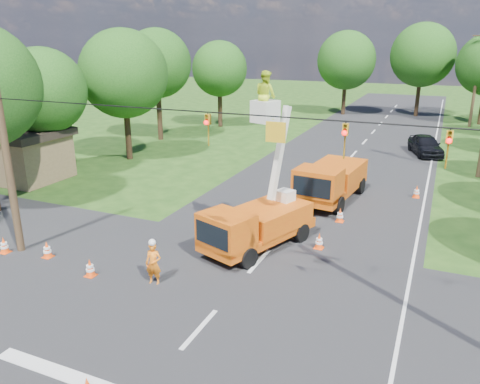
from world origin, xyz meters
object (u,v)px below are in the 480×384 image
at_px(traffic_cone_4, 90,268).
at_px(tree_left_e, 157,64).
at_px(tree_left_d, 124,74).
at_px(tree_left_f, 220,69).
at_px(tree_far_a, 346,60).
at_px(traffic_cone_3, 340,215).
at_px(tree_left_c, 43,91).
at_px(traffic_cone_5, 47,250).
at_px(bucket_truck, 257,212).
at_px(pole_right_far, 477,75).
at_px(tree_far_b, 423,55).
at_px(traffic_cone_7, 417,192).
at_px(ground_worker, 153,264).
at_px(traffic_cone_6, 4,245).
at_px(shed, 21,154).
at_px(traffic_cone_2, 319,241).
at_px(distant_car, 426,145).
at_px(pole_left, 5,145).
at_px(second_truck, 330,180).

xyz_separation_m(traffic_cone_4, tree_left_e, (-11.49, 22.63, 6.13)).
height_order(tree_left_d, tree_left_f, tree_left_d).
bearing_deg(tree_far_a, traffic_cone_3, -78.50).
distance_m(tree_left_c, tree_far_a, 35.90).
bearing_deg(traffic_cone_5, traffic_cone_3, 40.80).
relative_size(bucket_truck, tree_left_f, 0.87).
bearing_deg(pole_right_far, traffic_cone_3, -101.66).
relative_size(pole_right_far, tree_far_b, 0.97).
xyz_separation_m(traffic_cone_7, tree_far_b, (-2.13, 31.10, 6.45)).
bearing_deg(traffic_cone_7, tree_left_e, 159.73).
bearing_deg(ground_worker, tree_far_a, 82.56).
relative_size(traffic_cone_3, tree_left_d, 0.08).
bearing_deg(traffic_cone_6, shed, 133.74).
relative_size(bucket_truck, traffic_cone_2, 10.27).
distance_m(shed, tree_left_f, 22.60).
distance_m(bucket_truck, traffic_cone_6, 10.50).
relative_size(ground_worker, traffic_cone_5, 2.26).
relative_size(traffic_cone_6, tree_left_e, 0.08).
relative_size(traffic_cone_3, traffic_cone_6, 1.00).
xyz_separation_m(traffic_cone_3, traffic_cone_6, (-11.92, -9.00, 0.00)).
bearing_deg(tree_left_e, ground_worker, -57.75).
relative_size(traffic_cone_3, traffic_cone_5, 1.00).
distance_m(distant_car, tree_left_c, 27.25).
bearing_deg(pole_left, tree_far_b, 74.48).
height_order(distant_car, pole_left, pole_left).
height_order(traffic_cone_2, pole_left, pole_left).
xyz_separation_m(tree_left_f, tree_far_b, (17.80, 15.00, 1.12)).
height_order(traffic_cone_5, shed, shed).
relative_size(distant_car, traffic_cone_3, 6.39).
bearing_deg(tree_left_c, tree_left_e, 91.32).
bearing_deg(traffic_cone_5, pole_right_far, 67.66).
distance_m(distant_car, shed, 28.67).
relative_size(traffic_cone_5, tree_left_e, 0.08).
bearing_deg(tree_left_c, tree_left_f, 85.37).
bearing_deg(tree_left_e, tree_far_a, 60.67).
bearing_deg(tree_left_c, traffic_cone_2, -11.84).
xyz_separation_m(traffic_cone_6, tree_left_c, (-6.59, 9.45, 5.08)).
xyz_separation_m(tree_left_d, tree_left_f, (0.20, 15.00, -0.44)).
distance_m(shed, tree_far_a, 37.61).
xyz_separation_m(ground_worker, distant_car, (7.84, 25.22, -0.03)).
relative_size(bucket_truck, pole_left, 0.81).
bearing_deg(distant_car, traffic_cone_5, -136.19).
relative_size(pole_right_far, shed, 1.82).
bearing_deg(traffic_cone_7, traffic_cone_6, -136.35).
height_order(second_truck, tree_left_e, tree_left_e).
bearing_deg(tree_far_b, tree_left_d, -120.96).
xyz_separation_m(traffic_cone_5, tree_left_d, (-7.03, 15.07, 5.77)).
bearing_deg(tree_far_a, shed, -110.38).
distance_m(traffic_cone_7, pole_right_far, 26.74).
height_order(traffic_cone_4, traffic_cone_5, same).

